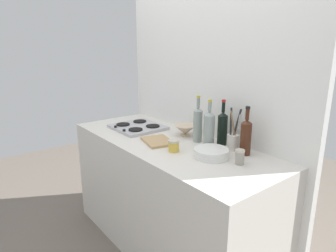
# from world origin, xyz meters

# --- Properties ---
(ground_plane) EXTENTS (6.00, 6.00, 0.00)m
(ground_plane) POSITION_xyz_m (0.00, 0.00, 0.00)
(ground_plane) COLOR #6B6056
(ground_plane) RESTS_ON ground
(counter_block) EXTENTS (1.80, 0.70, 0.90)m
(counter_block) POSITION_xyz_m (0.00, 0.00, 0.45)
(counter_block) COLOR silver
(counter_block) RESTS_ON ground
(backsplash_panel) EXTENTS (1.90, 0.06, 2.15)m
(backsplash_panel) POSITION_xyz_m (0.00, 0.38, 1.08)
(backsplash_panel) COLOR white
(backsplash_panel) RESTS_ON ground
(stovetop_hob) EXTENTS (0.41, 0.38, 0.04)m
(stovetop_hob) POSITION_xyz_m (-0.44, 0.01, 0.91)
(stovetop_hob) COLOR #B2B2B7
(stovetop_hob) RESTS_ON counter_block
(plate_stack) EXTENTS (0.23, 0.23, 0.06)m
(plate_stack) POSITION_xyz_m (0.42, 0.02, 0.93)
(plate_stack) COLOR white
(plate_stack) RESTS_ON counter_block
(wine_bottle_leftmost) EXTENTS (0.07, 0.07, 0.33)m
(wine_bottle_leftmost) POSITION_xyz_m (0.29, 0.27, 1.03)
(wine_bottle_leftmost) COLOR black
(wine_bottle_leftmost) RESTS_ON counter_block
(wine_bottle_mid_left) EXTENTS (0.07, 0.07, 0.35)m
(wine_bottle_mid_left) POSITION_xyz_m (0.13, 0.17, 1.04)
(wine_bottle_mid_left) COLOR gray
(wine_bottle_mid_left) RESTS_ON counter_block
(wine_bottle_mid_right) EXTENTS (0.08, 0.08, 0.35)m
(wine_bottle_mid_right) POSITION_xyz_m (0.29, 0.13, 1.04)
(wine_bottle_mid_right) COLOR gray
(wine_bottle_mid_right) RESTS_ON counter_block
(wine_bottle_rightmost) EXTENTS (0.07, 0.07, 0.32)m
(wine_bottle_rightmost) POSITION_xyz_m (0.52, 0.23, 1.03)
(wine_bottle_rightmost) COLOR #472314
(wine_bottle_rightmost) RESTS_ON counter_block
(mixing_bowl) EXTENTS (0.18, 0.18, 0.08)m
(mixing_bowl) POSITION_xyz_m (-0.04, 0.20, 0.95)
(mixing_bowl) COLOR beige
(mixing_bowl) RESTS_ON counter_block
(utensil_crock) EXTENTS (0.08, 0.08, 0.29)m
(utensil_crock) POSITION_xyz_m (0.41, 0.24, 0.97)
(utensil_crock) COLOR silver
(utensil_crock) RESTS_ON counter_block
(condiment_jar_front) EXTENTS (0.06, 0.06, 0.09)m
(condiment_jar_front) POSITION_xyz_m (0.61, 0.07, 0.95)
(condiment_jar_front) COLOR #9E998C
(condiment_jar_front) RESTS_ON counter_block
(condiment_jar_rear) EXTENTS (0.08, 0.08, 0.08)m
(condiment_jar_rear) POSITION_xyz_m (0.19, -0.10, 0.94)
(condiment_jar_rear) COLOR gold
(condiment_jar_rear) RESTS_ON counter_block
(cutting_board) EXTENTS (0.30, 0.25, 0.02)m
(cutting_board) POSITION_xyz_m (-0.03, -0.07, 0.91)
(cutting_board) COLOR tan
(cutting_board) RESTS_ON counter_block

